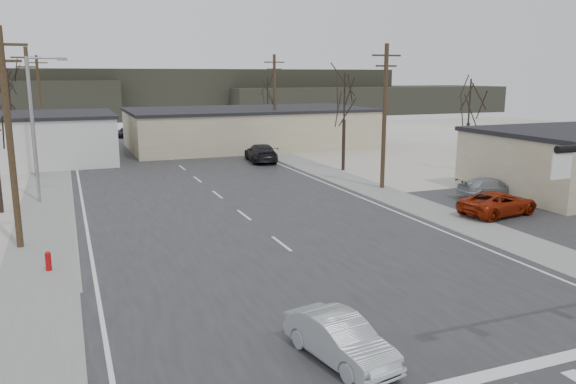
% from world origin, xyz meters
% --- Properties ---
extents(ground, '(140.00, 140.00, 0.00)m').
position_xyz_m(ground, '(0.00, 0.00, 0.00)').
color(ground, white).
rests_on(ground, ground).
extents(main_road, '(18.00, 110.00, 0.05)m').
position_xyz_m(main_road, '(0.00, 15.00, 0.02)').
color(main_road, '#272729').
rests_on(main_road, ground).
extents(cross_road, '(90.00, 10.00, 0.04)m').
position_xyz_m(cross_road, '(0.00, 0.00, 0.02)').
color(cross_road, '#272729').
rests_on(cross_road, ground).
extents(sidewalk_left, '(3.00, 90.00, 0.06)m').
position_xyz_m(sidewalk_left, '(-10.60, 20.00, 0.03)').
color(sidewalk_left, gray).
rests_on(sidewalk_left, ground).
extents(sidewalk_right, '(3.00, 90.00, 0.06)m').
position_xyz_m(sidewalk_right, '(10.60, 20.00, 0.03)').
color(sidewalk_right, gray).
rests_on(sidewalk_right, ground).
extents(fire_hydrant, '(0.24, 0.24, 0.87)m').
position_xyz_m(fire_hydrant, '(-10.20, 8.00, 0.45)').
color(fire_hydrant, '#A50C0C').
rests_on(fire_hydrant, ground).
extents(building_right_far, '(26.30, 14.30, 4.30)m').
position_xyz_m(building_right_far, '(10.00, 44.00, 2.15)').
color(building_right_far, beige).
rests_on(building_right_far, ground).
extents(upole_left_b, '(2.20, 0.30, 10.00)m').
position_xyz_m(upole_left_b, '(-11.50, 12.00, 5.22)').
color(upole_left_b, '#483721').
rests_on(upole_left_b, ground).
extents(upole_left_c, '(2.20, 0.30, 10.00)m').
position_xyz_m(upole_left_c, '(-11.50, 32.00, 5.22)').
color(upole_left_c, '#483721').
rests_on(upole_left_c, ground).
extents(upole_left_d, '(2.20, 0.30, 10.00)m').
position_xyz_m(upole_left_d, '(-11.50, 52.00, 5.22)').
color(upole_left_d, '#483721').
rests_on(upole_left_d, ground).
extents(upole_right_a, '(2.20, 0.30, 10.00)m').
position_xyz_m(upole_right_a, '(11.50, 18.00, 5.22)').
color(upole_right_a, '#483721').
rests_on(upole_right_a, ground).
extents(upole_right_b, '(2.20, 0.30, 10.00)m').
position_xyz_m(upole_right_b, '(11.50, 40.00, 5.22)').
color(upole_right_b, '#483721').
rests_on(upole_right_b, ground).
extents(streetlight_main, '(2.40, 0.25, 9.00)m').
position_xyz_m(streetlight_main, '(-10.80, 22.00, 5.09)').
color(streetlight_main, gray).
rests_on(streetlight_main, ground).
extents(tree_right_mid, '(3.74, 3.74, 8.33)m').
position_xyz_m(tree_right_mid, '(12.50, 26.00, 5.93)').
color(tree_right_mid, black).
rests_on(tree_right_mid, ground).
extents(tree_left_far, '(3.96, 3.96, 8.82)m').
position_xyz_m(tree_left_far, '(-14.00, 46.00, 6.28)').
color(tree_left_far, black).
rests_on(tree_left_far, ground).
extents(tree_right_far, '(3.52, 3.52, 7.84)m').
position_xyz_m(tree_right_far, '(15.00, 52.00, 5.58)').
color(tree_right_far, black).
rests_on(tree_right_far, ground).
extents(tree_lot, '(3.52, 3.52, 7.84)m').
position_xyz_m(tree_lot, '(22.00, 22.00, 5.58)').
color(tree_lot, black).
rests_on(tree_lot, ground).
extents(hill_center, '(80.00, 18.00, 9.00)m').
position_xyz_m(hill_center, '(15.00, 96.00, 4.50)').
color(hill_center, '#333026').
rests_on(hill_center, ground).
extents(hill_right, '(60.00, 18.00, 5.50)m').
position_xyz_m(hill_right, '(50.00, 90.00, 2.75)').
color(hill_right, '#333026').
rests_on(hill_right, ground).
extents(sedan_crossing, '(2.09, 4.07, 1.28)m').
position_xyz_m(sedan_crossing, '(-2.45, -2.98, 0.69)').
color(sedan_crossing, '#9DA3A7').
rests_on(sedan_crossing, main_road).
extents(car_far_a, '(2.95, 5.89, 1.64)m').
position_xyz_m(car_far_a, '(7.48, 32.82, 0.87)').
color(car_far_a, black).
rests_on(car_far_a, main_road).
extents(car_far_b, '(2.27, 3.95, 1.26)m').
position_xyz_m(car_far_b, '(-2.05, 59.13, 0.68)').
color(car_far_b, black).
rests_on(car_far_b, main_road).
extents(car_parked_red, '(5.23, 3.04, 1.37)m').
position_xyz_m(car_parked_red, '(13.55, 8.69, 0.72)').
color(car_parked_red, maroon).
rests_on(car_parked_red, parking_lot).
extents(car_parked_silver, '(4.69, 2.26, 1.32)m').
position_xyz_m(car_parked_silver, '(16.35, 12.48, 0.69)').
color(car_parked_silver, gray).
rests_on(car_parked_silver, parking_lot).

